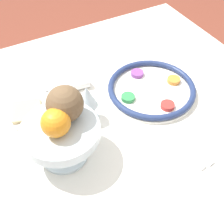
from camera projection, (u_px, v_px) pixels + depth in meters
ground_plane at (112, 213)px, 1.59m from camera, size 8.00×8.00×0.00m
dining_table at (112, 171)px, 1.31m from camera, size 1.14×0.99×0.78m
seder_plate at (151, 89)px, 1.06m from camera, size 0.30×0.30×0.03m
wine_glass at (87, 98)px, 0.92m from camera, size 0.07×0.07×0.13m
fruit_stand at (61, 134)px, 0.82m from camera, size 0.21×0.21×0.12m
orange_fruit at (56, 123)px, 0.76m from camera, size 0.08×0.08×0.08m
coconut at (65, 104)px, 0.79m from camera, size 0.10×0.10×0.10m
bread_plate at (27, 112)px, 1.00m from camera, size 0.15×0.15×0.02m
napkin_roll at (69, 86)px, 1.07m from camera, size 0.15×0.06×0.04m
fork_left at (189, 146)px, 0.91m from camera, size 0.05×0.17×0.01m
fork_right at (181, 150)px, 0.90m from camera, size 0.05×0.17×0.01m
spoon at (63, 84)px, 1.10m from camera, size 0.15×0.02×0.01m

